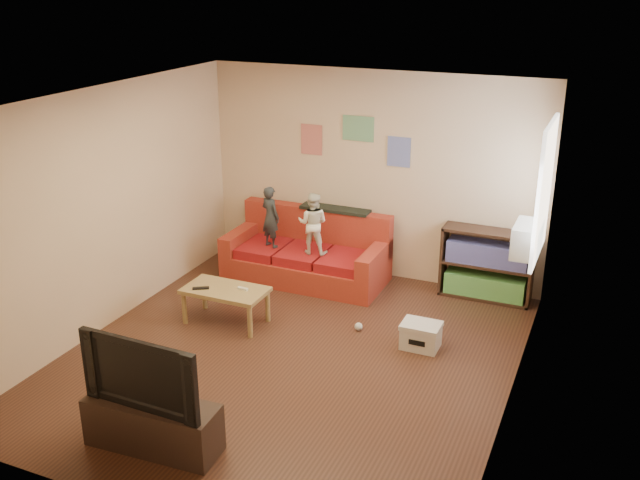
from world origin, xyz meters
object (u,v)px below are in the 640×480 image
at_px(coffee_table, 225,293).
at_px(tv_stand, 153,425).
at_px(child_a, 270,217).
at_px(child_b, 313,223).
at_px(bookshelf, 486,268).
at_px(file_box, 421,335).
at_px(television, 148,369).
at_px(sofa, 308,256).

relative_size(coffee_table, tv_stand, 0.81).
relative_size(child_a, child_b, 1.02).
distance_m(child_a, bookshelf, 2.81).
height_order(file_box, tv_stand, tv_stand).
bearing_deg(television, child_b, 93.57).
bearing_deg(bookshelf, file_box, -103.94).
xyz_separation_m(child_a, tv_stand, (0.73, -3.64, -0.63)).
bearing_deg(file_box, tv_stand, -122.13).
distance_m(child_b, tv_stand, 3.70).
bearing_deg(child_a, coffee_table, 117.09).
height_order(sofa, file_box, sofa).
bearing_deg(sofa, bookshelf, 7.64).
xyz_separation_m(bookshelf, tv_stand, (-2.00, -4.12, -0.18)).
bearing_deg(child_b, coffee_table, 62.06).
distance_m(file_box, television, 3.10).
distance_m(file_box, tv_stand, 3.04).
height_order(tv_stand, television, television).
height_order(sofa, coffee_table, sofa).
height_order(child_a, bookshelf, child_a).
xyz_separation_m(child_b, tv_stand, (0.13, -3.64, -0.62)).
bearing_deg(coffee_table, file_box, 8.11).
relative_size(tv_stand, television, 1.05).
bearing_deg(child_b, sofa, -57.98).
bearing_deg(file_box, bookshelf, 76.06).
bearing_deg(tv_stand, coffee_table, 102.13).
height_order(child_b, bookshelf, child_b).
relative_size(sofa, file_box, 5.00).
height_order(child_a, child_b, child_a).
height_order(coffee_table, tv_stand, tv_stand).
relative_size(child_b, file_box, 1.92).
bearing_deg(bookshelf, television, -115.90).
relative_size(child_a, coffee_table, 0.86).
distance_m(sofa, coffee_table, 1.59).
height_order(sofa, tv_stand, sofa).
xyz_separation_m(child_b, file_box, (1.75, -1.07, -0.69)).
bearing_deg(tv_stand, file_box, 54.84).
bearing_deg(television, tv_stand, 105.56).
xyz_separation_m(sofa, tv_stand, (0.28, -3.81, -0.09)).
bearing_deg(sofa, file_box, -33.19).
relative_size(child_b, coffee_table, 0.84).
height_order(coffee_table, bookshelf, bookshelf).
bearing_deg(coffee_table, television, -74.84).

